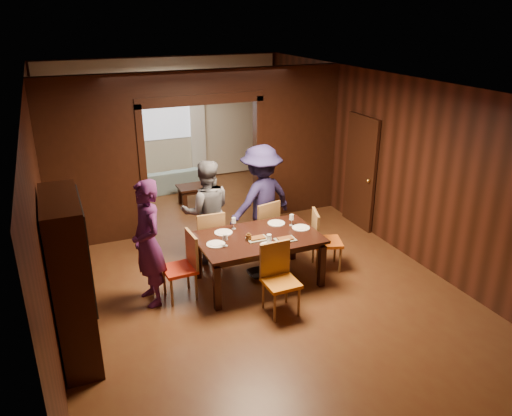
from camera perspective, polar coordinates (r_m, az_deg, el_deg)
name	(u,v)px	position (r m, az deg, el deg)	size (l,w,h in m)	color
floor	(234,261)	(8.28, -2.48, -6.04)	(9.00, 9.00, 0.00)	#592D19
ceiling	(231,81)	(7.38, -2.86, 14.29)	(5.50, 9.00, 0.02)	silver
room_walls	(197,145)	(9.41, -6.71, 7.15)	(5.52, 9.01, 2.90)	black
person_purple	(148,243)	(6.94, -12.25, -3.98)	(0.66, 0.43, 1.80)	#4B1A4E
person_grey	(207,212)	(7.99, -5.68, -0.43)	(0.83, 0.65, 1.70)	#585960
person_navy	(261,200)	(8.22, 0.59, 0.90)	(1.20, 0.69, 1.86)	#1F1A41
sofa	(169,179)	(11.56, -9.87, 3.26)	(1.71, 0.67, 0.50)	#8EB4BA
serving_bowl	(259,229)	(7.45, 0.29, -2.44)	(0.34, 0.34, 0.08)	black
dining_table	(258,259)	(7.49, 0.28, -5.88)	(1.79, 1.11, 0.76)	black
coffee_table	(197,194)	(10.67, -6.75, 1.55)	(0.80, 0.50, 0.40)	black
chair_left	(179,267)	(7.14, -8.78, -6.69)	(0.44, 0.44, 0.97)	red
chair_right	(327,240)	(7.93, 8.14, -3.64)	(0.44, 0.44, 0.97)	#D05713
chair_far_l	(209,238)	(7.95, -5.44, -3.43)	(0.44, 0.44, 0.97)	#E35515
chair_far_r	(261,227)	(8.31, 0.62, -2.17)	(0.44, 0.44, 0.97)	#C75A12
chair_near	(281,281)	(6.73, 2.89, -8.30)	(0.44, 0.44, 0.97)	orange
hutch	(71,280)	(6.09, -20.40, -7.73)	(0.40, 1.20, 2.00)	black
door_right	(360,172)	(9.46, 11.83, 4.03)	(0.06, 0.90, 2.10)	black
window_far	(165,111)	(11.79, -10.38, 10.87)	(1.20, 0.03, 1.30)	silver
curtain_left	(134,133)	(11.71, -13.79, 8.27)	(0.35, 0.06, 2.40)	white
curtain_right	(198,128)	(12.03, -6.67, 9.09)	(0.35, 0.06, 2.40)	white
plate_left	(216,244)	(7.09, -4.61, -4.14)	(0.27, 0.27, 0.01)	white
plate_far_l	(223,233)	(7.44, -3.74, -2.82)	(0.27, 0.27, 0.01)	white
plate_far_r	(276,223)	(7.76, 2.34, -1.74)	(0.27, 0.27, 0.01)	white
plate_right	(301,228)	(7.62, 5.15, -2.26)	(0.27, 0.27, 0.01)	white
plate_near	(269,246)	(7.03, 1.51, -4.33)	(0.27, 0.27, 0.01)	silver
platter_a	(257,238)	(7.22, 0.14, -3.48)	(0.30, 0.20, 0.04)	gray
platter_b	(285,239)	(7.21, 3.37, -3.57)	(0.30, 0.20, 0.04)	gray
wineglass_left	(225,240)	(7.01, -3.53, -3.69)	(0.08, 0.08, 0.18)	silver
wineglass_far	(234,223)	(7.54, -2.57, -1.75)	(0.08, 0.08, 0.18)	silver
wineglass_right	(292,220)	(7.67, 4.09, -1.38)	(0.08, 0.08, 0.18)	silver
tumbler	(269,239)	(7.07, 1.50, -3.57)	(0.07, 0.07, 0.14)	silver
condiment_jar	(249,237)	(7.18, -0.85, -3.30)	(0.08, 0.08, 0.11)	#4B2C11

